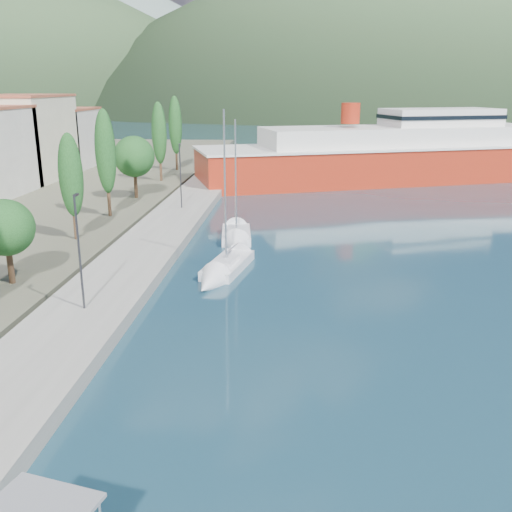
{
  "coord_description": "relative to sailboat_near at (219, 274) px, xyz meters",
  "views": [
    {
      "loc": [
        2.14,
        -14.5,
        12.09
      ],
      "look_at": [
        0.0,
        14.0,
        3.5
      ],
      "focal_mm": 40.0,
      "sensor_mm": 36.0,
      "label": 1
    }
  ],
  "objects": [
    {
      "name": "ground",
      "position": [
        2.92,
        99.65,
        -0.28
      ],
      "size": [
        1400.0,
        1400.0,
        0.0
      ],
      "primitive_type": "plane",
      "color": "#1A3B4A"
    },
    {
      "name": "quay",
      "position": [
        -6.08,
        5.65,
        0.12
      ],
      "size": [
        5.0,
        88.0,
        0.8
      ],
      "primitive_type": "cube",
      "color": "gray",
      "rests_on": "ground"
    },
    {
      "name": "hills_far",
      "position": [
        141.51,
        598.38,
        77.11
      ],
      "size": [
        1480.0,
        900.0,
        180.0
      ],
      "color": "slate",
      "rests_on": "ground"
    },
    {
      "name": "hills_near",
      "position": [
        100.97,
        352.15,
        48.89
      ],
      "size": [
        1010.0,
        520.0,
        115.0
      ],
      "color": "#354E2E",
      "rests_on": "ground"
    },
    {
      "name": "tree_row",
      "position": [
        -11.94,
        13.48,
        5.3
      ],
      "size": [
        4.21,
        63.18,
        10.02
      ],
      "color": "#47301E",
      "rests_on": "land_strip"
    },
    {
      "name": "lamp_posts",
      "position": [
        -6.08,
        -5.77,
        3.8
      ],
      "size": [
        0.15,
        46.58,
        6.06
      ],
      "color": "#2D2D33",
      "rests_on": "quay"
    },
    {
      "name": "sailboat_near",
      "position": [
        0.0,
        0.0,
        0.0
      ],
      "size": [
        3.63,
        8.24,
        11.48
      ],
      "color": "silver",
      "rests_on": "ground"
    },
    {
      "name": "sailboat_mid",
      "position": [
        0.27,
        8.24,
        0.01
      ],
      "size": [
        3.06,
        7.34,
        10.48
      ],
      "color": "silver",
      "rests_on": "ground"
    },
    {
      "name": "ferry",
      "position": [
        18.47,
        41.52,
        2.92
      ],
      "size": [
        53.76,
        27.6,
        10.52
      ],
      "color": "#A32512",
      "rests_on": "ground"
    }
  ]
}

